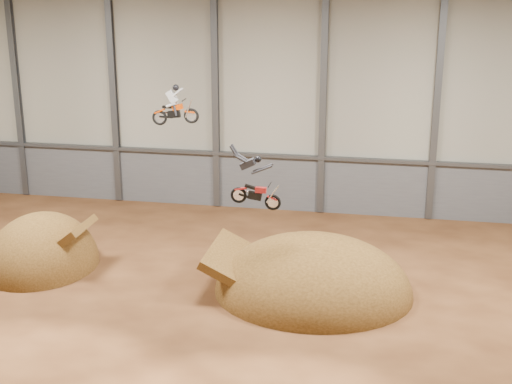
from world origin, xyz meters
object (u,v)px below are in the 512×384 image
takeoff_ramp (43,266)px  fmx_rider_a (176,103)px  landing_ramp (313,292)px  fmx_rider_b (254,178)px

takeoff_ramp → fmx_rider_a: fmx_rider_a is taller
landing_ramp → fmx_rider_b: size_ratio=3.09×
landing_ramp → fmx_rider_a: fmx_rider_a is taller
takeoff_ramp → fmx_rider_b: size_ratio=2.13×
landing_ramp → fmx_rider_b: fmx_rider_b is taller
landing_ramp → fmx_rider_a: (-7.40, 3.07, 8.27)m
takeoff_ramp → fmx_rider_a: size_ratio=2.70×
takeoff_ramp → landing_ramp: bearing=-2.1°
fmx_rider_a → fmx_rider_b: 6.84m
takeoff_ramp → fmx_rider_b: (11.42, -1.65, 5.80)m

